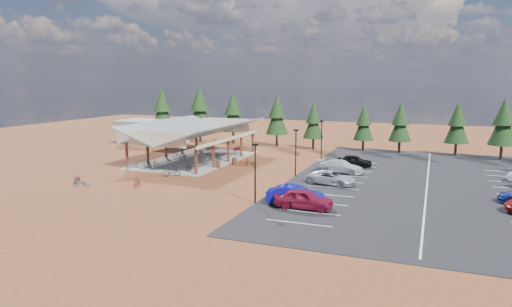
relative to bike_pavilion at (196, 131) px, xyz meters
name	(u,v)px	position (x,y,z in m)	size (l,w,h in m)	color
ground	(246,176)	(10.00, -7.00, -3.82)	(140.00, 140.00, 0.00)	brown
asphalt_lot	(427,184)	(28.50, -4.00, -3.80)	(27.00, 44.00, 0.04)	black
concrete_pad	(196,160)	(0.00, 0.00, -3.77)	(10.60, 18.60, 0.10)	gray
bike_pavilion	(196,131)	(0.00, 0.00, 0.00)	(11.65, 19.40, 4.97)	#582519
outbuilding	(153,132)	(-14.00, 11.00, -1.80)	(11.00, 7.00, 3.90)	#ADA593
lamp_post_0	(255,169)	(15.00, -17.00, -0.85)	(0.50, 0.25, 5.14)	black
lamp_post_1	(296,149)	(15.00, -5.00, -0.85)	(0.50, 0.25, 5.14)	black
lamp_post_2	(322,137)	(15.00, 7.00, -0.85)	(0.50, 0.25, 5.14)	black
trash_bin_0	(218,165)	(5.14, -4.08, -3.37)	(0.60, 0.60, 0.90)	#4F2C1C
trash_bin_1	(234,161)	(6.07, -1.36, -3.37)	(0.60, 0.60, 0.90)	#4F2C1C
pine_0	(162,109)	(-14.87, 15.16, 1.67)	(3.86, 3.86, 8.99)	#382314
pine_1	(200,108)	(-7.84, 15.63, 1.95)	(4.06, 4.06, 9.45)	#382314
pine_2	(233,112)	(-1.86, 15.97, 1.42)	(3.68, 3.68, 8.58)	#382314
pine_3	(277,115)	(5.83, 15.58, 1.18)	(3.52, 3.52, 8.20)	#382314
pine_4	(314,121)	(11.95, 14.63, 0.56)	(3.08, 3.08, 7.18)	#382314
pine_5	(364,123)	(19.18, 15.83, 0.35)	(2.94, 2.94, 6.84)	#382314
pine_6	(400,122)	(24.34, 15.51, 0.64)	(3.14, 3.14, 7.32)	#382314
pine_7	(457,123)	(31.76, 15.91, 0.75)	(3.22, 3.22, 7.49)	#382314
pine_8	(504,122)	(37.17, 14.52, 1.21)	(3.54, 3.54, 8.24)	#382314
bike_0	(151,163)	(-2.41, -6.74, -3.22)	(0.66, 1.90, 1.00)	black
bike_1	(182,156)	(-1.50, -1.03, -3.27)	(0.43, 1.52, 0.91)	gray
bike_2	(179,154)	(-2.72, 0.15, -3.24)	(0.64, 1.85, 0.97)	#28499C
bike_3	(204,150)	(-1.35, 4.78, -3.18)	(0.51, 1.79, 1.08)	maroon
bike_4	(192,167)	(3.30, -7.09, -3.31)	(0.55, 1.56, 0.82)	black
bike_5	(208,160)	(2.93, -2.32, -3.24)	(0.46, 1.62, 0.97)	gray
bike_6	(216,156)	(2.15, 1.33, -3.30)	(0.57, 1.62, 0.85)	navy
bike_7	(238,149)	(2.88, 6.91, -3.20)	(0.49, 1.74, 1.04)	maroon
bike_8	(77,179)	(-4.70, -16.45, -3.39)	(0.57, 1.64, 0.86)	black
bike_9	(131,165)	(-3.94, -8.52, -3.32)	(0.47, 1.67, 1.01)	gray
bike_10	(81,183)	(-2.98, -17.72, -3.36)	(0.62, 1.77, 0.93)	navy
bike_11	(137,182)	(2.03, -15.71, -3.29)	(0.50, 1.77, 1.07)	maroon
bike_12	(172,172)	(2.52, -10.09, -3.33)	(0.66, 1.90, 1.00)	black
bike_15	(245,162)	(7.43, -1.24, -3.36)	(0.43, 1.54, 0.92)	maroon
bike_16	(250,163)	(8.34, -1.74, -3.38)	(0.58, 1.67, 0.88)	black
car_0	(304,199)	(19.31, -17.16, -2.97)	(1.92, 4.76, 1.62)	maroon
car_1	(296,195)	(18.35, -16.23, -2.98)	(1.71, 4.89, 1.61)	#0F0D9D
car_2	(332,178)	(19.58, -7.76, -3.11)	(2.24, 4.85, 1.35)	#AEB0B7
car_3	(341,166)	(19.32, -1.50, -3.06)	(2.01, 4.95, 1.44)	silver
car_4	(354,161)	(20.11, 2.76, -3.08)	(1.67, 4.15, 1.41)	black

